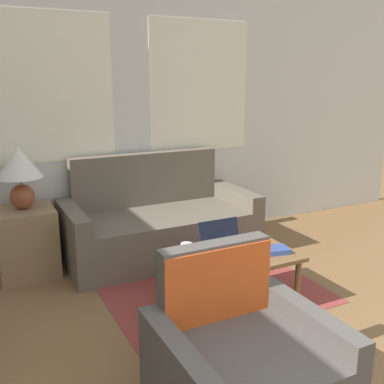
% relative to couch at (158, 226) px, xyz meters
% --- Properties ---
extents(wall_back, '(6.89, 0.06, 2.60)m').
position_rel_couch_xyz_m(wall_back, '(0.01, 0.43, 1.03)').
color(wall_back, silver).
rests_on(wall_back, ground_plane).
extents(rug, '(1.65, 1.84, 0.01)m').
position_rel_couch_xyz_m(rug, '(0.08, -0.63, -0.27)').
color(rug, brown).
rests_on(rug, ground_plane).
extents(couch, '(1.76, 0.83, 0.93)m').
position_rel_couch_xyz_m(couch, '(0.00, 0.00, 0.00)').
color(couch, '#665B4C').
rests_on(couch, ground_plane).
extents(armchair, '(0.80, 0.73, 0.84)m').
position_rel_couch_xyz_m(armchair, '(-0.48, -2.18, -0.01)').
color(armchair, '#514C47').
rests_on(armchair, ground_plane).
extents(side_table, '(0.47, 0.47, 0.58)m').
position_rel_couch_xyz_m(side_table, '(-1.17, 0.09, 0.02)').
color(side_table, '#937551').
rests_on(side_table, ground_plane).
extents(table_lamp, '(0.36, 0.36, 0.52)m').
position_rel_couch_xyz_m(table_lamp, '(-1.17, 0.09, 0.64)').
color(table_lamp, brown).
rests_on(table_lamp, side_table).
extents(coffee_table, '(0.92, 0.58, 0.41)m').
position_rel_couch_xyz_m(coffee_table, '(0.08, -1.19, 0.09)').
color(coffee_table, brown).
rests_on(coffee_table, ground_plane).
extents(laptop, '(0.32, 0.28, 0.24)m').
position_rel_couch_xyz_m(laptop, '(0.03, -1.18, 0.19)').
color(laptop, '#47474C').
rests_on(laptop, coffee_table).
extents(cup_navy, '(0.09, 0.09, 0.09)m').
position_rel_couch_xyz_m(cup_navy, '(0.19, -0.99, 0.18)').
color(cup_navy, teal).
rests_on(cup_navy, coffee_table).
extents(cup_yellow, '(0.07, 0.07, 0.07)m').
position_rel_couch_xyz_m(cup_yellow, '(-0.27, -1.37, 0.17)').
color(cup_yellow, '#B23D38').
rests_on(cup_yellow, coffee_table).
extents(cup_white, '(0.08, 0.08, 0.10)m').
position_rel_couch_xyz_m(cup_white, '(-0.23, -1.08, 0.18)').
color(cup_white, white).
rests_on(cup_white, coffee_table).
extents(book_red, '(0.27, 0.19, 0.04)m').
position_rel_couch_xyz_m(book_red, '(0.36, -1.29, 0.15)').
color(book_red, '#334C8E').
rests_on(book_red, coffee_table).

